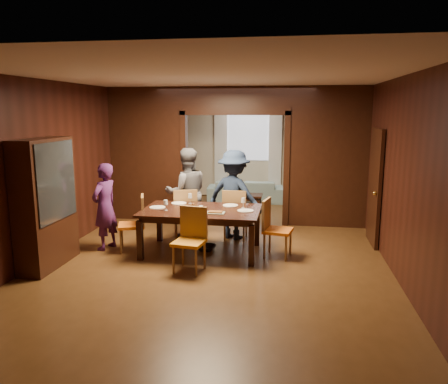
% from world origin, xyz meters
% --- Properties ---
extents(floor, '(9.00, 9.00, 0.00)m').
position_xyz_m(floor, '(0.00, 0.00, 0.00)').
color(floor, '#513217').
rests_on(floor, ground).
extents(ceiling, '(5.50, 9.00, 0.02)m').
position_xyz_m(ceiling, '(0.00, 0.00, 2.90)').
color(ceiling, silver).
rests_on(ceiling, room_walls).
extents(room_walls, '(5.52, 9.01, 2.90)m').
position_xyz_m(room_walls, '(0.00, 1.89, 1.51)').
color(room_walls, black).
rests_on(room_walls, floor).
extents(person_purple, '(0.50, 0.63, 1.52)m').
position_xyz_m(person_purple, '(-1.99, -0.56, 0.76)').
color(person_purple, '#4B1D57').
rests_on(person_purple, floor).
extents(person_grey, '(1.02, 0.93, 1.71)m').
position_xyz_m(person_grey, '(-0.77, 0.42, 0.86)').
color(person_grey, '#54535A').
rests_on(person_grey, floor).
extents(person_navy, '(1.24, 0.97, 1.69)m').
position_xyz_m(person_navy, '(0.14, 0.44, 0.84)').
color(person_navy, '#192540').
rests_on(person_navy, floor).
extents(sofa, '(2.04, 0.91, 0.58)m').
position_xyz_m(sofa, '(0.01, 3.85, 0.29)').
color(sofa, '#8BAFB6').
rests_on(sofa, floor).
extents(serving_bowl, '(0.35, 0.35, 0.09)m').
position_xyz_m(serving_bowl, '(-0.24, -0.39, 0.80)').
color(serving_bowl, black).
rests_on(serving_bowl, dining_table).
extents(dining_table, '(1.98, 1.23, 0.76)m').
position_xyz_m(dining_table, '(-0.29, -0.51, 0.38)').
color(dining_table, black).
rests_on(dining_table, floor).
extents(coffee_table, '(0.80, 0.50, 0.40)m').
position_xyz_m(coffee_table, '(0.12, 2.78, 0.20)').
color(coffee_table, black).
rests_on(coffee_table, floor).
extents(chair_left, '(0.56, 0.56, 0.97)m').
position_xyz_m(chair_left, '(-1.51, -0.59, 0.48)').
color(chair_left, orange).
rests_on(chair_left, floor).
extents(chair_right, '(0.52, 0.52, 0.97)m').
position_xyz_m(chair_right, '(1.01, -0.54, 0.48)').
color(chair_right, orange).
rests_on(chair_right, floor).
extents(chair_far_l, '(0.55, 0.55, 0.97)m').
position_xyz_m(chair_far_l, '(-0.78, 0.30, 0.48)').
color(chair_far_l, red).
rests_on(chair_far_l, floor).
extents(chair_far_r, '(0.45, 0.45, 0.97)m').
position_xyz_m(chair_far_r, '(0.19, 0.37, 0.48)').
color(chair_far_r, orange).
rests_on(chair_far_r, floor).
extents(chair_near, '(0.50, 0.50, 0.97)m').
position_xyz_m(chair_near, '(-0.29, -1.41, 0.48)').
color(chair_near, orange).
rests_on(chair_near, floor).
extents(hutch, '(0.40, 1.20, 2.00)m').
position_xyz_m(hutch, '(-2.53, -1.50, 1.00)').
color(hutch, black).
rests_on(hutch, floor).
extents(door_right, '(0.06, 0.90, 2.10)m').
position_xyz_m(door_right, '(2.70, 0.50, 1.05)').
color(door_right, black).
rests_on(door_right, floor).
extents(window_far, '(1.20, 0.03, 1.30)m').
position_xyz_m(window_far, '(0.00, 4.44, 1.70)').
color(window_far, silver).
rests_on(window_far, back_wall).
extents(curtain_left, '(0.35, 0.06, 2.40)m').
position_xyz_m(curtain_left, '(-0.75, 4.40, 1.25)').
color(curtain_left, white).
rests_on(curtain_left, back_wall).
extents(curtain_right, '(0.35, 0.06, 2.40)m').
position_xyz_m(curtain_right, '(0.75, 4.40, 1.25)').
color(curtain_right, white).
rests_on(curtain_right, back_wall).
extents(plate_left, '(0.27, 0.27, 0.01)m').
position_xyz_m(plate_left, '(-1.06, -0.49, 0.77)').
color(plate_left, silver).
rests_on(plate_left, dining_table).
extents(plate_far_l, '(0.27, 0.27, 0.01)m').
position_xyz_m(plate_far_l, '(-0.79, -0.10, 0.77)').
color(plate_far_l, white).
rests_on(plate_far_l, dining_table).
extents(plate_far_r, '(0.27, 0.27, 0.01)m').
position_xyz_m(plate_far_r, '(0.16, -0.15, 0.77)').
color(plate_far_r, white).
rests_on(plate_far_r, dining_table).
extents(plate_right, '(0.27, 0.27, 0.01)m').
position_xyz_m(plate_right, '(0.46, -0.51, 0.77)').
color(plate_right, silver).
rests_on(plate_right, dining_table).
extents(plate_near, '(0.27, 0.27, 0.01)m').
position_xyz_m(plate_near, '(-0.27, -0.88, 0.77)').
color(plate_near, silver).
rests_on(plate_near, dining_table).
extents(platter_a, '(0.30, 0.20, 0.04)m').
position_xyz_m(platter_a, '(-0.36, -0.60, 0.78)').
color(platter_a, gray).
rests_on(platter_a, dining_table).
extents(platter_b, '(0.30, 0.20, 0.04)m').
position_xyz_m(platter_b, '(-0.00, -0.76, 0.78)').
color(platter_b, gray).
rests_on(platter_b, dining_table).
extents(wineglass_left, '(0.08, 0.08, 0.18)m').
position_xyz_m(wineglass_left, '(-0.86, -0.68, 0.85)').
color(wineglass_left, silver).
rests_on(wineglass_left, dining_table).
extents(wineglass_far, '(0.08, 0.08, 0.18)m').
position_xyz_m(wineglass_far, '(-0.59, -0.07, 0.85)').
color(wineglass_far, white).
rests_on(wineglass_far, dining_table).
extents(wineglass_right, '(0.08, 0.08, 0.18)m').
position_xyz_m(wineglass_right, '(0.40, -0.31, 0.85)').
color(wineglass_right, white).
rests_on(wineglass_right, dining_table).
extents(tumbler, '(0.07, 0.07, 0.14)m').
position_xyz_m(tumbler, '(-0.22, -0.86, 0.83)').
color(tumbler, white).
rests_on(tumbler, dining_table).
extents(condiment_jar, '(0.08, 0.08, 0.11)m').
position_xyz_m(condiment_jar, '(-0.41, -0.58, 0.82)').
color(condiment_jar, '#462510').
rests_on(condiment_jar, dining_table).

